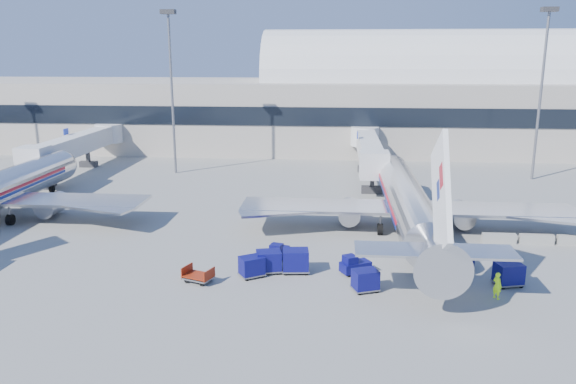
# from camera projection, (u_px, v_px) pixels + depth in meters

# --- Properties ---
(ground) EXTENTS (260.00, 260.00, 0.00)m
(ground) POSITION_uv_depth(u_px,v_px,m) (300.00, 245.00, 50.59)
(ground) COLOR gray
(ground) RESTS_ON ground
(terminal) EXTENTS (170.00, 28.15, 21.00)m
(terminal) POSITION_uv_depth(u_px,v_px,m) (247.00, 105.00, 104.07)
(terminal) COLOR #B2AA9E
(terminal) RESTS_ON ground
(airliner_main) EXTENTS (32.00, 37.26, 12.07)m
(airliner_main) POSITION_uv_depth(u_px,v_px,m) (408.00, 203.00, 53.42)
(airliner_main) COLOR silver
(airliner_main) RESTS_ON ground
(jetbridge_near) EXTENTS (4.40, 27.50, 6.25)m
(jetbridge_near) POSITION_uv_depth(u_px,v_px,m) (368.00, 148.00, 78.83)
(jetbridge_near) COLOR silver
(jetbridge_near) RESTS_ON ground
(jetbridge_mid) EXTENTS (4.40, 27.50, 6.25)m
(jetbridge_mid) POSITION_uv_depth(u_px,v_px,m) (80.00, 144.00, 82.32)
(jetbridge_mid) COLOR silver
(jetbridge_mid) RESTS_ON ground
(mast_west) EXTENTS (2.00, 1.20, 22.60)m
(mast_west) POSITION_uv_depth(u_px,v_px,m) (171.00, 68.00, 77.75)
(mast_west) COLOR slate
(mast_west) RESTS_ON ground
(mast_east) EXTENTS (2.00, 1.20, 22.60)m
(mast_east) POSITION_uv_depth(u_px,v_px,m) (543.00, 69.00, 73.59)
(mast_east) COLOR slate
(mast_east) RESTS_ON ground
(barrier_near) EXTENTS (3.00, 0.55, 0.90)m
(barrier_near) POSITION_uv_depth(u_px,v_px,m) (499.00, 238.00, 50.92)
(barrier_near) COLOR #9E9E96
(barrier_near) RESTS_ON ground
(barrier_mid) EXTENTS (3.00, 0.55, 0.90)m
(barrier_mid) POSITION_uv_depth(u_px,v_px,m) (537.00, 239.00, 50.65)
(barrier_mid) COLOR #9E9E96
(barrier_mid) RESTS_ON ground
(barrier_far) EXTENTS (3.00, 0.55, 0.90)m
(barrier_far) POSITION_uv_depth(u_px,v_px,m) (574.00, 240.00, 50.37)
(barrier_far) COLOR #9E9E96
(barrier_far) RESTS_ON ground
(tug_lead) EXTENTS (2.60, 2.18, 1.52)m
(tug_lead) POSITION_uv_depth(u_px,v_px,m) (354.00, 265.00, 43.82)
(tug_lead) COLOR #0B0B54
(tug_lead) RESTS_ON ground
(tug_right) EXTENTS (2.34, 1.41, 1.44)m
(tug_right) POSITION_uv_depth(u_px,v_px,m) (459.00, 259.00, 45.19)
(tug_right) COLOR #0B0B54
(tug_right) RESTS_ON ground
(tug_left) EXTENTS (1.72, 2.46, 1.45)m
(tug_left) POSITION_uv_depth(u_px,v_px,m) (278.00, 252.00, 46.84)
(tug_left) COLOR #0B0B54
(tug_left) RESTS_ON ground
(cart_train_a) EXTENTS (2.27, 1.82, 1.86)m
(cart_train_a) POSITION_uv_depth(u_px,v_px,m) (296.00, 260.00, 43.95)
(cart_train_a) COLOR #0B0B54
(cart_train_a) RESTS_ON ground
(cart_train_b) EXTENTS (2.29, 1.94, 1.76)m
(cart_train_b) POSITION_uv_depth(u_px,v_px,m) (269.00, 261.00, 43.95)
(cart_train_b) COLOR #0B0B54
(cart_train_b) RESTS_ON ground
(cart_train_c) EXTENTS (2.30, 2.16, 1.62)m
(cart_train_c) POSITION_uv_depth(u_px,v_px,m) (252.00, 266.00, 43.11)
(cart_train_c) COLOR #0B0B54
(cart_train_c) RESTS_ON ground
(cart_solo_near) EXTENTS (2.20, 1.95, 1.61)m
(cart_solo_near) POSITION_uv_depth(u_px,v_px,m) (365.00, 280.00, 40.50)
(cart_solo_near) COLOR #0B0B54
(cart_solo_near) RESTS_ON ground
(cart_solo_far) EXTENTS (2.28, 1.95, 1.73)m
(cart_solo_far) POSITION_uv_depth(u_px,v_px,m) (509.00, 274.00, 41.46)
(cart_solo_far) COLOR #0B0B54
(cart_solo_far) RESTS_ON ground
(cart_open_red) EXTENTS (2.51, 2.15, 0.57)m
(cart_open_red) POSITION_uv_depth(u_px,v_px,m) (199.00, 277.00, 42.21)
(cart_open_red) COLOR slate
(cart_open_red) RESTS_ON ground
(ramp_worker) EXTENTS (0.78, 0.85, 1.94)m
(ramp_worker) POSITION_uv_depth(u_px,v_px,m) (497.00, 286.00, 39.22)
(ramp_worker) COLOR #91E217
(ramp_worker) RESTS_ON ground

